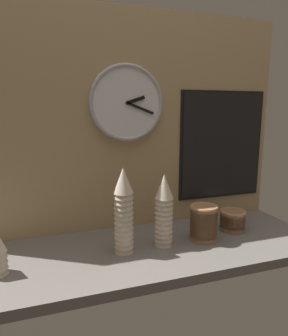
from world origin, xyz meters
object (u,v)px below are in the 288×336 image
object	(u,v)px
cup_stack_center	(124,211)
wall_clock	(127,103)
bowl_stack_right	(204,222)
cup_stack_center_right	(164,210)
bowl_stack_far_right	(233,220)
menu_board	(222,145)

from	to	relation	value
cup_stack_center	wall_clock	bearing A→B (deg)	70.85
bowl_stack_right	cup_stack_center_right	bearing A→B (deg)	176.72
bowl_stack_far_right	wall_clock	bearing A→B (deg)	157.02
bowl_stack_right	bowl_stack_far_right	world-z (taller)	bowl_stack_right
wall_clock	menu_board	size ratio (longest dim) A/B	0.63
cup_stack_center_right	bowl_stack_right	size ratio (longest dim) A/B	1.94
bowl_stack_right	menu_board	world-z (taller)	menu_board
cup_stack_center	bowl_stack_right	world-z (taller)	cup_stack_center
cup_stack_center_right	bowl_stack_far_right	world-z (taller)	cup_stack_center_right
cup_stack_center	wall_clock	xyz separation A→B (cm)	(8.86, 25.52, 43.63)
bowl_stack_right	bowl_stack_far_right	size ratio (longest dim) A/B	1.30
bowl_stack_right	wall_clock	bearing A→B (deg)	137.72
bowl_stack_far_right	wall_clock	size ratio (longest dim) A/B	0.35
cup_stack_center_right	bowl_stack_far_right	distance (cm)	39.89
cup_stack_center	menu_board	xyz separation A→B (cm)	(62.06, 26.40, 21.72)
wall_clock	menu_board	world-z (taller)	wall_clock
cup_stack_center	bowl_stack_far_right	xyz separation A→B (cm)	(56.39, 5.36, -12.50)
cup_stack_center	menu_board	bearing A→B (deg)	23.04
bowl_stack_right	bowl_stack_far_right	distance (cm)	20.30
wall_clock	cup_stack_center	bearing A→B (deg)	-109.15
cup_stack_center_right	cup_stack_center	bearing A→B (deg)	-177.11
menu_board	bowl_stack_far_right	bearing A→B (deg)	-105.06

